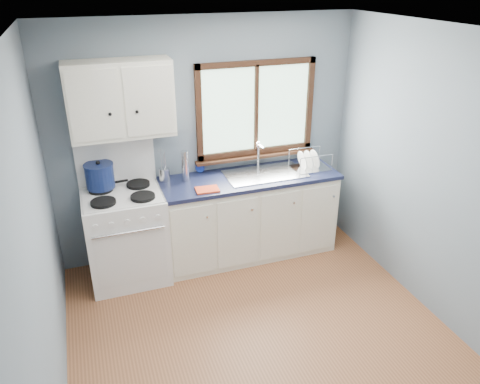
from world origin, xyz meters
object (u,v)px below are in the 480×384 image
object	(u,v)px
skillet	(101,185)
dish_rack	(309,164)
thermos	(185,166)
sink	(265,179)
gas_range	(126,233)
utensil_crock	(164,174)
base_cabinets	(248,219)
stockpot	(100,176)

from	to	relation	value
skillet	dish_rack	xyz separation A→B (m)	(2.16, -0.15, -0.01)
thermos	dish_rack	size ratio (longest dim) A/B	0.82
sink	dish_rack	xyz separation A→B (m)	(0.51, -0.01, 0.11)
gas_range	dish_rack	distance (m)	2.05
thermos	skillet	bearing A→B (deg)	177.74
skillet	utensil_crock	xyz separation A→B (m)	(0.63, 0.04, 0.01)
thermos	dish_rack	xyz separation A→B (m)	(1.34, -0.12, -0.11)
gas_range	sink	distance (m)	1.53
skillet	thermos	bearing A→B (deg)	-7.42
base_cabinets	stockpot	world-z (taller)	stockpot
thermos	stockpot	bearing A→B (deg)	177.84
gas_range	dish_rack	size ratio (longest dim) A/B	3.45
gas_range	thermos	bearing A→B (deg)	10.85
base_cabinets	thermos	xyz separation A→B (m)	(-0.65, 0.11, 0.67)
base_cabinets	skillet	bearing A→B (deg)	174.57
sink	stockpot	xyz separation A→B (m)	(-1.66, 0.14, 0.22)
sink	skillet	xyz separation A→B (m)	(-1.65, 0.14, 0.13)
utensil_crock	skillet	bearing A→B (deg)	-176.60
sink	skillet	world-z (taller)	sink
gas_range	utensil_crock	xyz separation A→B (m)	(0.46, 0.20, 0.50)
base_cabinets	utensil_crock	xyz separation A→B (m)	(-0.85, 0.18, 0.58)
gas_range	skillet	size ratio (longest dim) A/B	3.38
gas_range	stockpot	bearing A→B (deg)	137.57
skillet	utensil_crock	size ratio (longest dim) A/B	1.16
thermos	utensil_crock	bearing A→B (deg)	160.97
sink	thermos	distance (m)	0.86
base_cabinets	thermos	distance (m)	0.94
skillet	stockpot	bearing A→B (deg)	-162.88
sink	thermos	world-z (taller)	thermos
stockpot	thermos	distance (m)	0.83
utensil_crock	thermos	xyz separation A→B (m)	(0.20, -0.07, 0.09)
base_cabinets	thermos	bearing A→B (deg)	170.56
gas_range	base_cabinets	bearing A→B (deg)	0.82
base_cabinets	skillet	world-z (taller)	skillet
sink	stockpot	world-z (taller)	stockpot
sink	utensil_crock	bearing A→B (deg)	170.20
gas_range	base_cabinets	distance (m)	1.31
gas_range	thermos	size ratio (longest dim) A/B	4.23
base_cabinets	skillet	distance (m)	1.59
gas_range	dish_rack	xyz separation A→B (m)	(2.00, 0.01, 0.48)
stockpot	sink	bearing A→B (deg)	-4.80
skillet	stockpot	world-z (taller)	stockpot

